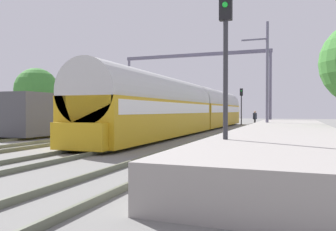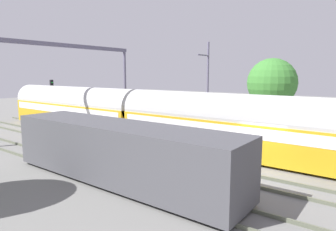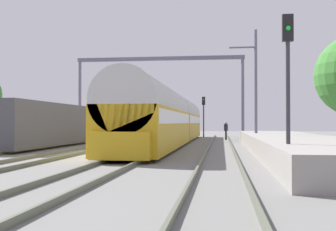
{
  "view_description": "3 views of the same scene",
  "coord_description": "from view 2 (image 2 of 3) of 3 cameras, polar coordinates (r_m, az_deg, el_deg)",
  "views": [
    {
      "loc": [
        9.89,
        -16.86,
        1.73
      ],
      "look_at": [
        1.93,
        4.58,
        1.41
      ],
      "focal_mm": 36.03,
      "sensor_mm": 36.0,
      "label": 1
    },
    {
      "loc": [
        -15.56,
        -5.58,
        5.24
      ],
      "look_at": [
        1.37,
        7.16,
        2.24
      ],
      "focal_mm": 31.95,
      "sensor_mm": 36.0,
      "label": 2
    },
    {
      "loc": [
        5.86,
        -21.66,
        1.61
      ],
      "look_at": [
        0.96,
        16.83,
        2.27
      ],
      "focal_mm": 45.3,
      "sensor_mm": 36.0,
      "label": 3
    }
  ],
  "objects": [
    {
      "name": "ground",
      "position": [
        17.34,
        16.67,
        -9.89
      ],
      "size": [
        120.0,
        120.0,
        0.0
      ],
      "primitive_type": "plane",
      "color": "slate"
    },
    {
      "name": "track_far_west",
      "position": [
        12.39,
        6.89,
        -16.63
      ],
      "size": [
        1.52,
        60.0,
        0.16
      ],
      "color": "#5A5F4D",
      "rests_on": "ground"
    },
    {
      "name": "track_west",
      "position": [
        15.61,
        14.16,
        -11.51
      ],
      "size": [
        1.52,
        60.0,
        0.16
      ],
      "color": "#5A5F4D",
      "rests_on": "ground"
    },
    {
      "name": "track_east",
      "position": [
        19.07,
        18.73,
        -8.09
      ],
      "size": [
        1.52,
        60.0,
        0.16
      ],
      "color": "#5A5F4D",
      "rests_on": "ground"
    },
    {
      "name": "track_far_east",
      "position": [
        22.66,
        21.82,
        -5.7
      ],
      "size": [
        1.52,
        60.0,
        0.16
      ],
      "color": "#5A5F4D",
      "rests_on": "ground"
    },
    {
      "name": "platform",
      "position": [
        26.71,
        19.89,
        -2.77
      ],
      "size": [
        4.4,
        28.0,
        0.9
      ],
      "color": "gray",
      "rests_on": "ground"
    },
    {
      "name": "passenger_train",
      "position": [
        24.19,
        -6.1,
        0.24
      ],
      "size": [
        2.93,
        32.85,
        3.82
      ],
      "color": "gold",
      "rests_on": "ground"
    },
    {
      "name": "freight_car",
      "position": [
        14.73,
        -9.4,
        -6.88
      ],
      "size": [
        2.8,
        13.0,
        2.7
      ],
      "color": "#47474C",
      "rests_on": "ground"
    },
    {
      "name": "person_crossing",
      "position": [
        32.73,
        -10.73,
        0.52
      ],
      "size": [
        0.37,
        0.46,
        1.73
      ],
      "rotation": [
        0.0,
        0.0,
        1.2
      ],
      "color": "#262626",
      "rests_on": "ground"
    },
    {
      "name": "railway_signal_far",
      "position": [
        36.89,
        -21.23,
        3.91
      ],
      "size": [
        0.36,
        0.3,
        4.51
      ],
      "color": "#2D2D33",
      "rests_on": "ground"
    },
    {
      "name": "catenary_gantry",
      "position": [
        28.16,
        -19.71,
        8.87
      ],
      "size": [
        15.96,
        0.28,
        7.86
      ],
      "color": "slate",
      "rests_on": "ground"
    },
    {
      "name": "catenary_pole_east_mid",
      "position": [
        27.24,
        7.52,
        5.69
      ],
      "size": [
        1.9,
        0.2,
        8.0
      ],
      "color": "slate",
      "rests_on": "ground"
    },
    {
      "name": "tree_east_background",
      "position": [
        30.59,
        19.21,
        5.9
      ],
      "size": [
        4.7,
        4.7,
        6.69
      ],
      "color": "#4C3826",
      "rests_on": "ground"
    }
  ]
}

